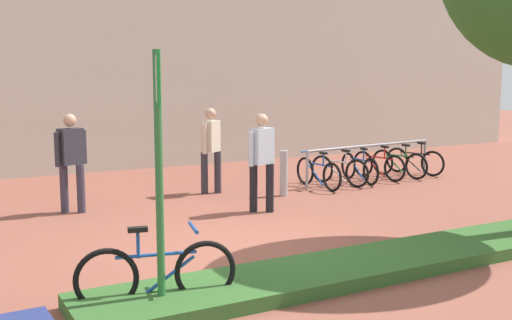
{
  "coord_description": "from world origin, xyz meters",
  "views": [
    {
      "loc": [
        -3.93,
        -7.31,
        2.4
      ],
      "look_at": [
        0.64,
        1.11,
        1.06
      ],
      "focal_mm": 43.43,
      "sensor_mm": 36.0,
      "label": 1
    }
  ],
  "objects_px": {
    "bike_rack_cluster": "(370,166)",
    "person_shirt_blue": "(211,145)",
    "person_suited_dark": "(71,157)",
    "parking_sign_post": "(158,144)",
    "bike_at_sign": "(157,273)",
    "bollard_steel": "(284,173)",
    "person_casual_tan": "(262,156)"
  },
  "relations": [
    {
      "from": "bike_rack_cluster",
      "to": "person_shirt_blue",
      "type": "xyz_separation_m",
      "value": [
        -3.76,
        0.35,
        0.64
      ]
    },
    {
      "from": "person_suited_dark",
      "to": "parking_sign_post",
      "type": "bearing_deg",
      "value": -92.22
    },
    {
      "from": "bike_at_sign",
      "to": "bollard_steel",
      "type": "relative_size",
      "value": 1.84
    },
    {
      "from": "bike_at_sign",
      "to": "person_casual_tan",
      "type": "relative_size",
      "value": 0.96
    },
    {
      "from": "bollard_steel",
      "to": "bike_at_sign",
      "type": "bearing_deg",
      "value": -133.55
    },
    {
      "from": "bike_rack_cluster",
      "to": "parking_sign_post",
      "type": "bearing_deg",
      "value": -143.04
    },
    {
      "from": "person_shirt_blue",
      "to": "person_casual_tan",
      "type": "bearing_deg",
      "value": -87.81
    },
    {
      "from": "parking_sign_post",
      "to": "bike_rack_cluster",
      "type": "xyz_separation_m",
      "value": [
        6.79,
        5.11,
        -1.37
      ]
    },
    {
      "from": "bike_at_sign",
      "to": "person_casual_tan",
      "type": "xyz_separation_m",
      "value": [
        3.1,
        3.36,
        0.63
      ]
    },
    {
      "from": "parking_sign_post",
      "to": "person_suited_dark",
      "type": "distance_m",
      "value": 5.07
    },
    {
      "from": "bike_rack_cluster",
      "to": "bollard_steel",
      "type": "distance_m",
      "value": 2.67
    },
    {
      "from": "bike_at_sign",
      "to": "person_casual_tan",
      "type": "bearing_deg",
      "value": 47.24
    },
    {
      "from": "parking_sign_post",
      "to": "bollard_steel",
      "type": "relative_size",
      "value": 2.93
    },
    {
      "from": "bike_at_sign",
      "to": "person_suited_dark",
      "type": "xyz_separation_m",
      "value": [
        0.19,
        4.88,
        0.63
      ]
    },
    {
      "from": "bike_at_sign",
      "to": "bollard_steel",
      "type": "distance_m",
      "value": 6.07
    },
    {
      "from": "bike_rack_cluster",
      "to": "person_suited_dark",
      "type": "bearing_deg",
      "value": -179.21
    },
    {
      "from": "parking_sign_post",
      "to": "bollard_steel",
      "type": "bearing_deg",
      "value": 47.3
    },
    {
      "from": "person_casual_tan",
      "to": "person_shirt_blue",
      "type": "bearing_deg",
      "value": 92.19
    },
    {
      "from": "bike_rack_cluster",
      "to": "person_suited_dark",
      "type": "xyz_separation_m",
      "value": [
        -6.59,
        -0.09,
        0.64
      ]
    },
    {
      "from": "bike_rack_cluster",
      "to": "person_shirt_blue",
      "type": "relative_size",
      "value": 2.17
    },
    {
      "from": "bollard_steel",
      "to": "person_shirt_blue",
      "type": "distance_m",
      "value": 1.57
    },
    {
      "from": "parking_sign_post",
      "to": "person_shirt_blue",
      "type": "xyz_separation_m",
      "value": [
        3.03,
        5.46,
        -0.73
      ]
    },
    {
      "from": "bike_at_sign",
      "to": "person_shirt_blue",
      "type": "relative_size",
      "value": 0.96
    },
    {
      "from": "person_suited_dark",
      "to": "bollard_steel",
      "type": "bearing_deg",
      "value": -6.89
    },
    {
      "from": "bollard_steel",
      "to": "person_shirt_blue",
      "type": "height_order",
      "value": "person_shirt_blue"
    },
    {
      "from": "person_casual_tan",
      "to": "person_suited_dark",
      "type": "bearing_deg",
      "value": 152.36
    },
    {
      "from": "bike_rack_cluster",
      "to": "person_suited_dark",
      "type": "relative_size",
      "value": 2.17
    },
    {
      "from": "person_shirt_blue",
      "to": "person_casual_tan",
      "type": "relative_size",
      "value": 1.0
    },
    {
      "from": "parking_sign_post",
      "to": "person_shirt_blue",
      "type": "relative_size",
      "value": 1.53
    },
    {
      "from": "parking_sign_post",
      "to": "person_casual_tan",
      "type": "bearing_deg",
      "value": 48.35
    },
    {
      "from": "bike_rack_cluster",
      "to": "bollard_steel",
      "type": "xyz_separation_m",
      "value": [
        -2.6,
        -0.57,
        0.1
      ]
    },
    {
      "from": "bike_at_sign",
      "to": "bike_rack_cluster",
      "type": "xyz_separation_m",
      "value": [
        6.79,
        4.97,
        -0.0
      ]
    }
  ]
}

